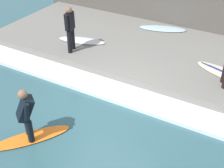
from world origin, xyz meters
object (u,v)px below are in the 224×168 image
at_px(surfboard_riding, 31,138).
at_px(surfboard_waiting_near, 82,40).
at_px(surfer_riding, 26,112).
at_px(surfboard_spare, 163,29).
at_px(surfer_waiting_near, 70,27).

bearing_deg(surfboard_riding, surfboard_waiting_near, 19.02).
bearing_deg(surfer_riding, surfboard_spare, -4.82).
height_order(surfer_waiting_near, surfboard_spare, surfer_waiting_near).
relative_size(surfboard_riding, surfboard_waiting_near, 1.01).
bearing_deg(surfboard_riding, surfer_waiting_near, 21.05).
height_order(surfer_riding, surfboard_spare, surfer_riding).
bearing_deg(surfboard_waiting_near, surfer_riding, -160.98).
relative_size(surfboard_waiting_near, surfboard_spare, 0.96).
bearing_deg(surfer_waiting_near, surfboard_spare, -32.09).
height_order(surfer_riding, surfer_waiting_near, surfer_waiting_near).
distance_m(surfer_riding, surfboard_waiting_near, 4.76).
relative_size(surfboard_riding, surfer_riding, 1.35).
bearing_deg(surfboard_spare, surfboard_waiting_near, 138.82).
bearing_deg(surfboard_waiting_near, surfboard_spare, -41.18).
height_order(surfboard_riding, surfboard_waiting_near, surfboard_waiting_near).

